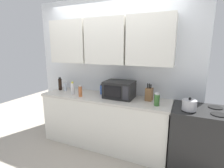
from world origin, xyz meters
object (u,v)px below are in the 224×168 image
object	(u,v)px
microwave	(119,89)
knife_block	(149,94)
bottle_green_oil	(157,100)
bottle_soy_dark	(60,84)
bottle_blue_cleaner	(102,89)
bottle_clear_tall	(65,86)
stove_range	(199,139)
kettle	(189,105)
bottle_spice_jar	(80,91)
bottle_white_jar	(73,88)

from	to	relation	value
microwave	knife_block	size ratio (longest dim) A/B	1.75
bottle_green_oil	bottle_soy_dark	bearing A→B (deg)	174.41
bottle_blue_cleaner	bottle_green_oil	bearing A→B (deg)	-13.31
bottle_clear_tall	bottle_green_oil	bearing A→B (deg)	-5.67
knife_block	bottle_blue_cleaner	size ratio (longest dim) A/B	1.45
knife_block	bottle_clear_tall	size ratio (longest dim) A/B	1.56
stove_range	bottle_clear_tall	bearing A→B (deg)	178.06
kettle	stove_range	bearing A→B (deg)	39.47
kettle	bottle_green_oil	xyz separation A→B (m)	(-0.43, 0.04, 0.01)
microwave	bottle_spice_jar	size ratio (longest dim) A/B	2.44
knife_block	bottle_white_jar	size ratio (longest dim) A/B	1.20
stove_range	bottle_clear_tall	world-z (taller)	bottle_clear_tall
bottle_soy_dark	bottle_blue_cleaner	bearing A→B (deg)	3.24
stove_range	knife_block	size ratio (longest dim) A/B	3.32
microwave	bottle_clear_tall	xyz separation A→B (m)	(-1.14, 0.02, -0.06)
kettle	bottle_clear_tall	size ratio (longest dim) A/B	1.03
bottle_spice_jar	kettle	bearing A→B (deg)	0.41
knife_block	bottle_spice_jar	world-z (taller)	knife_block
bottle_white_jar	knife_block	bearing A→B (deg)	8.00
bottle_soy_dark	bottle_green_oil	world-z (taller)	bottle_soy_dark
bottle_spice_jar	bottle_green_oil	world-z (taller)	bottle_spice_jar
stove_range	bottle_clear_tall	distance (m)	2.44
stove_range	bottle_soy_dark	bearing A→B (deg)	177.92
knife_block	bottle_spice_jar	distance (m)	1.15
bottle_white_jar	bottle_green_oil	world-z (taller)	bottle_white_jar
bottle_blue_cleaner	bottle_white_jar	xyz separation A→B (m)	(-0.48, -0.22, 0.02)
stove_range	bottle_spice_jar	size ratio (longest dim) A/B	4.64
bottle_blue_cleaner	bottle_spice_jar	xyz separation A→B (m)	(-0.26, -0.29, 0.00)
bottle_soy_dark	bottle_spice_jar	size ratio (longest dim) A/B	1.27
bottle_blue_cleaner	bottle_soy_dark	xyz separation A→B (m)	(-0.90, -0.05, 0.03)
knife_block	bottle_white_jar	distance (m)	1.34
stove_range	bottle_spice_jar	bearing A→B (deg)	-175.35
microwave	bottle_blue_cleaner	size ratio (longest dim) A/B	2.53
microwave	bottle_spice_jar	distance (m)	0.67
kettle	knife_block	distance (m)	0.63
kettle	bottle_soy_dark	world-z (taller)	bottle_soy_dark
bottle_white_jar	bottle_soy_dark	bearing A→B (deg)	158.20
bottle_white_jar	bottle_green_oil	size ratio (longest dim) A/B	1.21
stove_range	knife_block	bearing A→B (deg)	171.94
knife_block	bottle_blue_cleaner	xyz separation A→B (m)	(-0.85, 0.04, -0.02)
stove_range	bottle_white_jar	distance (m)	2.16
kettle	bottle_blue_cleaner	bearing A→B (deg)	168.87
kettle	bottle_green_oil	bearing A→B (deg)	174.15
knife_block	bottle_green_oil	distance (m)	0.26
kettle	microwave	world-z (taller)	microwave
knife_block	bottle_soy_dark	distance (m)	1.76
kettle	bottle_white_jar	xyz separation A→B (m)	(-1.91, 0.06, 0.02)
stove_range	knife_block	xyz separation A→B (m)	(-0.75, 0.11, 0.55)
bottle_soy_dark	bottle_white_jar	bearing A→B (deg)	-21.80
bottle_blue_cleaner	knife_block	bearing A→B (deg)	-2.42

